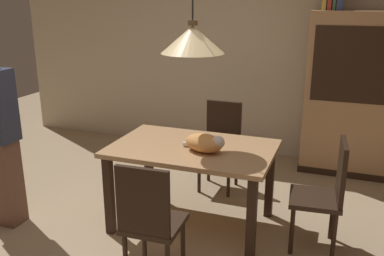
{
  "coord_description": "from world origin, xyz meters",
  "views": [
    {
      "loc": [
        1.31,
        -2.7,
        1.98
      ],
      "look_at": [
        0.05,
        0.73,
        0.85
      ],
      "focal_mm": 39.55,
      "sensor_mm": 36.0,
      "label": 1
    }
  ],
  "objects_px": {
    "dining_table": "(193,157)",
    "chair_far_back": "(221,141)",
    "chair_near_front": "(150,218)",
    "pendant_lamp": "(193,39)",
    "chair_right_side": "(326,191)",
    "hutch_bookcase": "(356,99)",
    "cat_sleeping": "(205,143)",
    "book_yellow_short": "(325,2)"
  },
  "relations": [
    {
      "from": "dining_table",
      "to": "chair_far_back",
      "type": "relative_size",
      "value": 1.51
    },
    {
      "from": "chair_near_front",
      "to": "pendant_lamp",
      "type": "relative_size",
      "value": 0.72
    },
    {
      "from": "chair_right_side",
      "to": "hutch_bookcase",
      "type": "relative_size",
      "value": 0.5
    },
    {
      "from": "cat_sleeping",
      "to": "chair_near_front",
      "type": "bearing_deg",
      "value": -99.98
    },
    {
      "from": "cat_sleeping",
      "to": "book_yellow_short",
      "type": "relative_size",
      "value": 2.01
    },
    {
      "from": "chair_right_side",
      "to": "book_yellow_short",
      "type": "bearing_deg",
      "value": 97.75
    },
    {
      "from": "pendant_lamp",
      "to": "hutch_bookcase",
      "type": "bearing_deg",
      "value": 53.63
    },
    {
      "from": "chair_far_back",
      "to": "cat_sleeping",
      "type": "relative_size",
      "value": 2.31
    },
    {
      "from": "chair_right_side",
      "to": "book_yellow_short",
      "type": "height_order",
      "value": "book_yellow_short"
    },
    {
      "from": "cat_sleeping",
      "to": "hutch_bookcase",
      "type": "relative_size",
      "value": 0.22
    },
    {
      "from": "chair_far_back",
      "to": "chair_near_front",
      "type": "height_order",
      "value": "same"
    },
    {
      "from": "hutch_bookcase",
      "to": "cat_sleeping",
      "type": "bearing_deg",
      "value": -122.09
    },
    {
      "from": "chair_far_back",
      "to": "book_yellow_short",
      "type": "height_order",
      "value": "book_yellow_short"
    },
    {
      "from": "chair_near_front",
      "to": "dining_table",
      "type": "bearing_deg",
      "value": 90.19
    },
    {
      "from": "dining_table",
      "to": "chair_far_back",
      "type": "distance_m",
      "value": 0.89
    },
    {
      "from": "dining_table",
      "to": "chair_far_back",
      "type": "xyz_separation_m",
      "value": [
        0.0,
        0.88,
        -0.14
      ]
    },
    {
      "from": "hutch_bookcase",
      "to": "book_yellow_short",
      "type": "xyz_separation_m",
      "value": [
        -0.43,
        0.0,
        1.05
      ]
    },
    {
      "from": "cat_sleeping",
      "to": "hutch_bookcase",
      "type": "xyz_separation_m",
      "value": [
        1.17,
        1.87,
        0.06
      ]
    },
    {
      "from": "chair_right_side",
      "to": "pendant_lamp",
      "type": "xyz_separation_m",
      "value": [
        -1.13,
        -0.01,
        1.15
      ]
    },
    {
      "from": "hutch_bookcase",
      "to": "chair_near_front",
      "type": "bearing_deg",
      "value": -116.22
    },
    {
      "from": "dining_table",
      "to": "chair_near_front",
      "type": "relative_size",
      "value": 1.51
    },
    {
      "from": "dining_table",
      "to": "pendant_lamp",
      "type": "xyz_separation_m",
      "value": [
        0.0,
        0.0,
        1.01
      ]
    },
    {
      "from": "chair_far_back",
      "to": "hutch_bookcase",
      "type": "height_order",
      "value": "hutch_bookcase"
    },
    {
      "from": "pendant_lamp",
      "to": "book_yellow_short",
      "type": "height_order",
      "value": "pendant_lamp"
    },
    {
      "from": "pendant_lamp",
      "to": "cat_sleeping",
      "type": "bearing_deg",
      "value": -30.46
    },
    {
      "from": "hutch_bookcase",
      "to": "chair_right_side",
      "type": "bearing_deg",
      "value": -95.98
    },
    {
      "from": "hutch_bookcase",
      "to": "pendant_lamp",
      "type": "bearing_deg",
      "value": -126.37
    },
    {
      "from": "chair_near_front",
      "to": "chair_right_side",
      "type": "distance_m",
      "value": 1.43
    },
    {
      "from": "chair_right_side",
      "to": "pendant_lamp",
      "type": "height_order",
      "value": "pendant_lamp"
    },
    {
      "from": "dining_table",
      "to": "chair_far_back",
      "type": "bearing_deg",
      "value": 89.97
    },
    {
      "from": "dining_table",
      "to": "hutch_bookcase",
      "type": "bearing_deg",
      "value": 53.63
    },
    {
      "from": "book_yellow_short",
      "to": "pendant_lamp",
      "type": "bearing_deg",
      "value": -116.39
    },
    {
      "from": "chair_far_back",
      "to": "chair_near_front",
      "type": "relative_size",
      "value": 1.0
    },
    {
      "from": "cat_sleeping",
      "to": "book_yellow_short",
      "type": "xyz_separation_m",
      "value": [
        0.74,
        1.87,
        1.11
      ]
    },
    {
      "from": "chair_far_back",
      "to": "chair_right_side",
      "type": "relative_size",
      "value": 1.0
    },
    {
      "from": "book_yellow_short",
      "to": "chair_near_front",
      "type": "bearing_deg",
      "value": -108.34
    },
    {
      "from": "chair_far_back",
      "to": "hutch_bookcase",
      "type": "xyz_separation_m",
      "value": [
        1.31,
        0.91,
        0.38
      ]
    },
    {
      "from": "pendant_lamp",
      "to": "book_yellow_short",
      "type": "xyz_separation_m",
      "value": [
        0.89,
        1.79,
        0.28
      ]
    },
    {
      "from": "chair_right_side",
      "to": "chair_far_back",
      "type": "bearing_deg",
      "value": 142.31
    },
    {
      "from": "chair_far_back",
      "to": "chair_near_front",
      "type": "distance_m",
      "value": 1.76
    },
    {
      "from": "dining_table",
      "to": "cat_sleeping",
      "type": "xyz_separation_m",
      "value": [
        0.14,
        -0.08,
        0.18
      ]
    },
    {
      "from": "chair_near_front",
      "to": "chair_right_side",
      "type": "bearing_deg",
      "value": 38.2
    }
  ]
}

